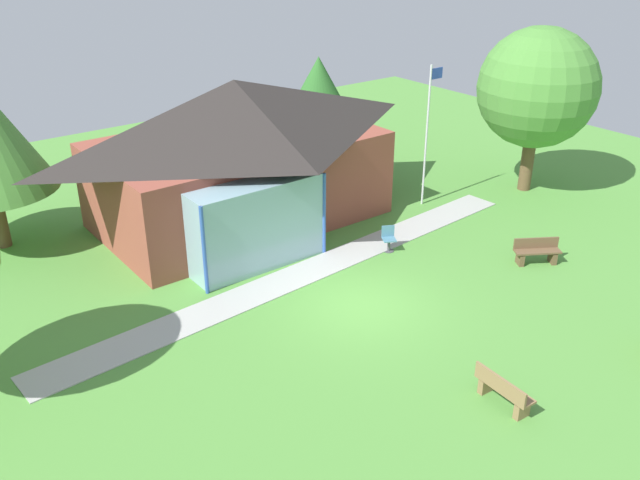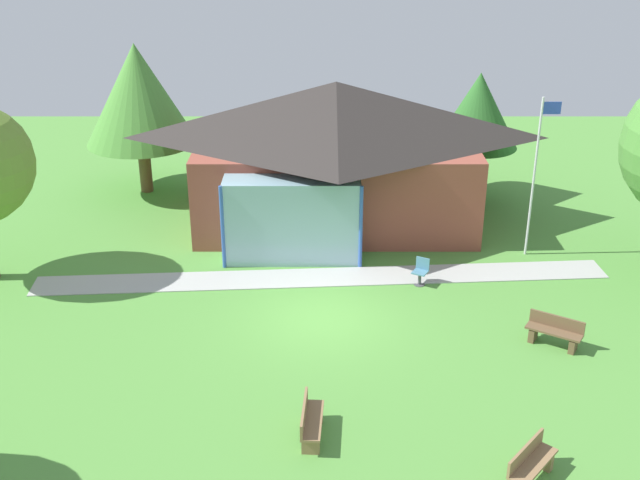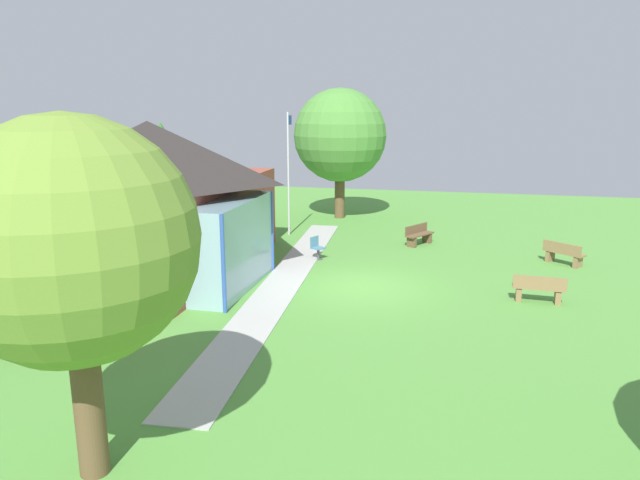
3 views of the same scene
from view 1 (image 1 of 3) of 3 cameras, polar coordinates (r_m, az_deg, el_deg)
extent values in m
plane|color=#54933D|center=(20.05, 3.42, -5.42)|extent=(44.00, 44.00, 0.00)
cube|color=brown|center=(25.11, -6.83, 5.10)|extent=(9.92, 5.88, 3.16)
pyramid|color=#2D2826|center=(24.32, -7.15, 10.86)|extent=(10.92, 6.88, 2.05)
cube|color=#8CB2BF|center=(21.65, -5.30, 1.26)|extent=(4.46, 1.20, 2.84)
cylinder|color=#3359B2|center=(20.20, -9.71, -0.92)|extent=(0.12, 0.12, 2.84)
cylinder|color=#3359B2|center=(22.37, 0.35, 2.20)|extent=(0.12, 0.12, 2.84)
cube|color=#ADADA8|center=(21.76, -0.95, -2.64)|extent=(18.33, 2.53, 0.03)
cylinder|color=silver|center=(26.23, 8.93, 8.51)|extent=(0.08, 0.08, 5.44)
cube|color=blue|center=(25.86, 9.77, 13.64)|extent=(0.60, 0.02, 0.40)
cube|color=olive|center=(16.63, 15.26, -11.93)|extent=(0.53, 1.52, 0.06)
cube|color=olive|center=(17.06, 13.78, -11.73)|extent=(0.41, 0.18, 0.39)
cube|color=olive|center=(16.53, 16.60, -13.53)|extent=(0.41, 0.18, 0.39)
cube|color=olive|center=(16.39, 14.90, -11.60)|extent=(0.15, 1.50, 0.36)
cube|color=brown|center=(23.17, 17.80, -0.90)|extent=(1.51, 1.17, 0.06)
cube|color=brown|center=(23.50, 18.96, -1.39)|extent=(0.35, 0.42, 0.39)
cube|color=brown|center=(23.07, 16.46, -1.53)|extent=(0.35, 0.42, 0.39)
cube|color=brown|center=(23.23, 17.70, -0.23)|extent=(1.31, 0.84, 0.36)
cube|color=teal|center=(23.00, 5.83, 0.06)|extent=(0.60, 0.60, 0.04)
cube|color=teal|center=(23.08, 5.73, 0.76)|extent=(0.41, 0.25, 0.40)
cylinder|color=#4C4C51|center=(23.10, 5.80, -0.45)|extent=(0.10, 0.10, 0.42)
cylinder|color=#4C4C51|center=(23.19, 5.78, -0.90)|extent=(0.36, 0.36, 0.02)
cylinder|color=brown|center=(30.16, -0.11, 7.77)|extent=(0.44, 0.44, 2.09)
cone|color=#2D6B28|center=(29.48, -0.12, 12.40)|extent=(3.24, 3.24, 2.91)
cylinder|color=brown|center=(29.17, 17.03, 6.39)|extent=(0.51, 0.51, 2.47)
sphere|color=#4C8C38|center=(28.38, 17.82, 12.09)|extent=(4.69, 4.69, 4.69)
camera|label=2|loc=(13.34, 87.21, 6.41)|focal=44.17mm
camera|label=3|loc=(12.82, -63.37, -10.76)|focal=32.67mm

